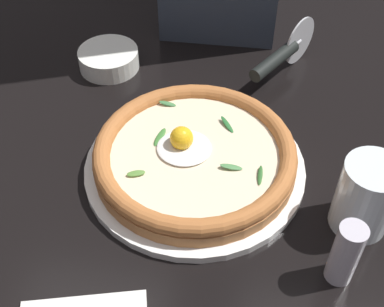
# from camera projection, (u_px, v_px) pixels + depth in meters

# --- Properties ---
(ground_plane) EXTENTS (2.40, 2.40, 0.03)m
(ground_plane) POSITION_uv_depth(u_px,v_px,m) (192.00, 193.00, 0.71)
(ground_plane) COLOR black
(ground_plane) RESTS_ON ground
(pizza_plate) EXTENTS (0.30, 0.30, 0.01)m
(pizza_plate) POSITION_uv_depth(u_px,v_px,m) (192.00, 166.00, 0.71)
(pizza_plate) COLOR white
(pizza_plate) RESTS_ON ground
(pizza) EXTENTS (0.28, 0.28, 0.05)m
(pizza) POSITION_uv_depth(u_px,v_px,m) (192.00, 154.00, 0.70)
(pizza) COLOR #B4713E
(pizza) RESTS_ON pizza_plate
(side_bowl) EXTENTS (0.10, 0.10, 0.03)m
(side_bowl) POSITION_uv_depth(u_px,v_px,m) (109.00, 59.00, 0.87)
(side_bowl) COLOR white
(side_bowl) RESTS_ON ground
(pizza_cutter) EXTENTS (0.10, 0.15, 0.08)m
(pizza_cutter) POSITION_uv_depth(u_px,v_px,m) (282.00, 55.00, 0.84)
(pizza_cutter) COLOR silver
(pizza_cutter) RESTS_ON ground
(drinking_glass) EXTENTS (0.07, 0.07, 0.10)m
(drinking_glass) POSITION_uv_depth(u_px,v_px,m) (365.00, 201.00, 0.63)
(drinking_glass) COLOR silver
(drinking_glass) RESTS_ON ground
(pepper_shaker) EXTENTS (0.03, 0.03, 0.09)m
(pepper_shaker) POSITION_uv_depth(u_px,v_px,m) (345.00, 254.00, 0.57)
(pepper_shaker) COLOR silver
(pepper_shaker) RESTS_ON ground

